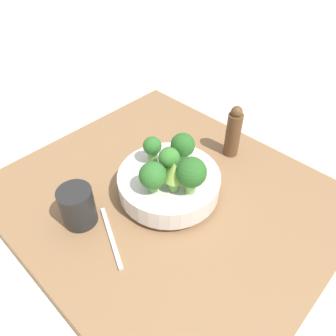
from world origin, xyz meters
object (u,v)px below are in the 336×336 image
Objects in this scene: bowl at (168,182)px; pepper_mill at (233,132)px; fork at (110,236)px; cup at (78,206)px.

pepper_mill reaches higher than bowl.
pepper_mill is at bearing 85.12° from bowl.
pepper_mill is (0.02, 0.24, 0.04)m from bowl.
pepper_mill is at bearing 87.14° from fork.
cup is 0.62× the size of pepper_mill.
pepper_mill is 0.43m from fork.
bowl is 0.24m from pepper_mill.
fork is (-0.02, -0.43, -0.07)m from pepper_mill.
pepper_mill reaches higher than fork.
bowl is 0.19m from fork.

